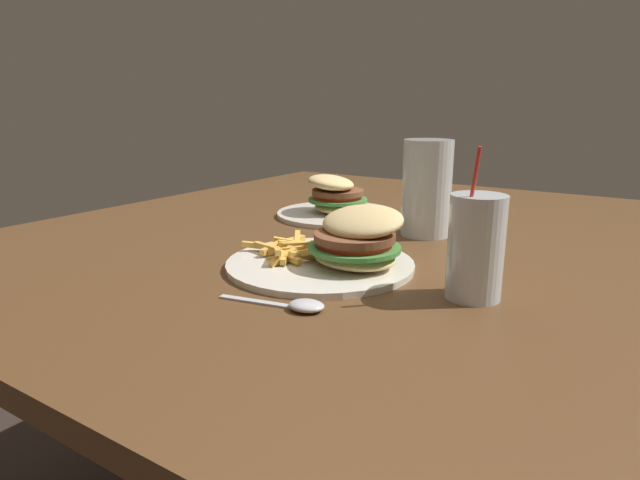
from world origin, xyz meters
The scene contains 6 objects.
dining_table centered at (0.00, 0.00, 0.65)m, with size 1.44×1.43×0.74m.
meal_plate_near centered at (0.02, -0.24, 0.77)m, with size 0.30×0.30×0.11m.
beer_glass centered at (0.04, 0.04, 0.83)m, with size 0.09×0.09×0.19m.
juice_glass centered at (0.23, -0.25, 0.80)m, with size 0.07×0.07×0.20m.
spoon centered at (0.06, -0.41, 0.74)m, with size 0.15×0.05×0.01m.
meal_plate_far centered at (-0.19, 0.09, 0.77)m, with size 0.28×0.28×0.10m.
Camera 1 is at (0.43, -0.93, 0.99)m, focal length 30.00 mm.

